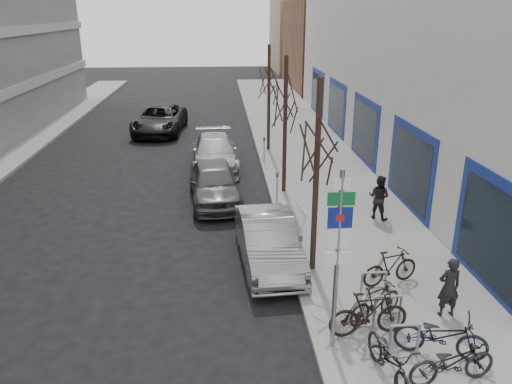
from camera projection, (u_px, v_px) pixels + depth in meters
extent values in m
plane|color=black|center=(222.00, 356.00, 10.81)|extent=(120.00, 120.00, 0.00)
cube|color=slate|center=(330.00, 191.00, 20.46)|extent=(5.00, 70.00, 0.15)
cube|color=brown|center=(353.00, 45.00, 47.82)|extent=(12.00, 14.00, 8.00)
cube|color=#937A5B|center=(326.00, 33.00, 61.74)|extent=(13.00, 12.00, 9.00)
cylinder|color=gray|center=(337.00, 266.00, 10.25)|extent=(0.10, 0.10, 4.20)
cube|color=white|center=(342.00, 184.00, 9.61)|extent=(0.35, 0.03, 0.22)
cube|color=#0C5926|center=(341.00, 199.00, 9.71)|extent=(0.55, 0.03, 0.28)
cube|color=navy|center=(340.00, 218.00, 9.85)|extent=(0.50, 0.03, 0.45)
cube|color=maroon|center=(340.00, 218.00, 9.84)|extent=(0.18, 0.02, 0.14)
cube|color=white|center=(339.00, 238.00, 10.00)|extent=(0.45, 0.03, 0.45)
cube|color=white|center=(338.00, 258.00, 10.16)|extent=(0.55, 0.03, 0.28)
cylinder|color=gray|center=(390.00, 342.00, 10.39)|extent=(0.06, 0.06, 0.80)
cylinder|color=gray|center=(418.00, 341.00, 10.43)|extent=(0.06, 0.06, 0.80)
cylinder|color=gray|center=(406.00, 325.00, 10.27)|extent=(0.60, 0.06, 0.06)
cylinder|color=gray|center=(374.00, 312.00, 11.42)|extent=(0.06, 0.06, 0.80)
cylinder|color=gray|center=(400.00, 311.00, 11.46)|extent=(0.06, 0.06, 0.80)
cylinder|color=gray|center=(389.00, 296.00, 11.31)|extent=(0.60, 0.06, 0.06)
cylinder|color=gray|center=(361.00, 287.00, 12.45)|extent=(0.06, 0.06, 0.80)
cylinder|color=gray|center=(385.00, 286.00, 12.49)|extent=(0.06, 0.06, 0.80)
cylinder|color=gray|center=(374.00, 273.00, 12.34)|extent=(0.60, 0.06, 0.06)
cylinder|color=black|center=(316.00, 182.00, 13.33)|extent=(0.16, 0.16, 5.50)
cylinder|color=black|center=(285.00, 128.00, 19.42)|extent=(0.16, 0.16, 5.50)
cylinder|color=black|center=(269.00, 100.00, 25.51)|extent=(0.16, 0.16, 5.50)
cylinder|color=gray|center=(300.00, 259.00, 13.53)|extent=(0.05, 0.05, 1.10)
cube|color=#3F3F44|center=(301.00, 238.00, 13.31)|extent=(0.10, 0.08, 0.18)
cylinder|color=gray|center=(277.00, 191.00, 18.68)|extent=(0.05, 0.05, 1.10)
cube|color=#3F3F44|center=(277.00, 175.00, 18.47)|extent=(0.10, 0.08, 0.18)
cylinder|color=gray|center=(264.00, 152.00, 23.84)|extent=(0.05, 0.05, 1.10)
cube|color=#3F3F44|center=(264.00, 139.00, 23.62)|extent=(0.10, 0.08, 0.18)
imported|color=black|center=(390.00, 355.00, 9.72)|extent=(0.80, 1.95, 1.16)
imported|color=black|center=(369.00, 313.00, 11.10)|extent=(1.90, 0.72, 1.13)
imported|color=black|center=(442.00, 332.00, 10.41)|extent=(2.00, 1.19, 1.17)
imported|color=black|center=(376.00, 302.00, 11.64)|extent=(1.67, 1.23, 1.00)
imported|color=black|center=(453.00, 358.00, 9.66)|extent=(1.89, 0.82, 1.12)
imported|color=black|center=(390.00, 267.00, 13.22)|extent=(1.76, 0.98, 1.02)
imported|color=#939297|center=(268.00, 241.00, 14.53)|extent=(1.85, 4.54, 1.46)
imported|color=#49494D|center=(214.00, 183.00, 19.31)|extent=(2.28, 4.78, 1.58)
imported|color=#9F9EA3|center=(215.00, 152.00, 23.56)|extent=(2.28, 5.23, 1.50)
imported|color=black|center=(160.00, 119.00, 30.39)|extent=(3.19, 6.10, 1.64)
imported|color=black|center=(449.00, 287.00, 11.76)|extent=(0.58, 0.40, 1.52)
imported|color=black|center=(379.00, 197.00, 17.36)|extent=(0.71, 0.68, 1.60)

